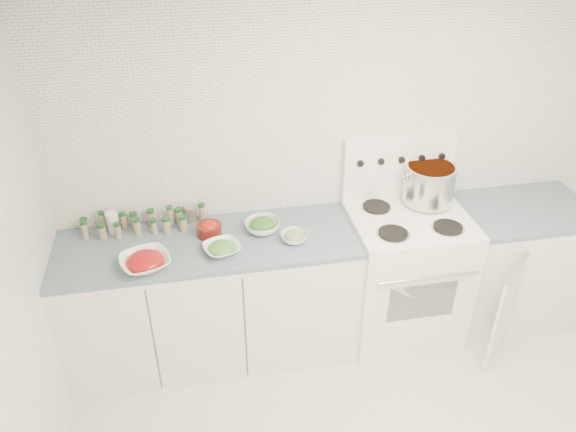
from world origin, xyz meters
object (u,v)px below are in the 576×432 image
at_px(bowl_tomato, 145,262).
at_px(stove, 403,270).
at_px(stock_pot, 429,182).
at_px(bowl_snowpea, 222,248).

bearing_deg(bowl_tomato, stove, 6.19).
height_order(stove, stock_pot, stove).
height_order(stock_pot, bowl_snowpea, stock_pot).
distance_m(stove, stock_pot, 0.63).
height_order(stove, bowl_tomato, stove).
distance_m(stove, bowl_tomato, 1.73).
xyz_separation_m(stove, bowl_snowpea, (-1.23, -0.12, 0.43)).
relative_size(stock_pot, bowl_tomato, 1.02).
xyz_separation_m(stove, stock_pot, (0.17, 0.15, 0.59)).
distance_m(stove, bowl_snowpea, 1.31).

